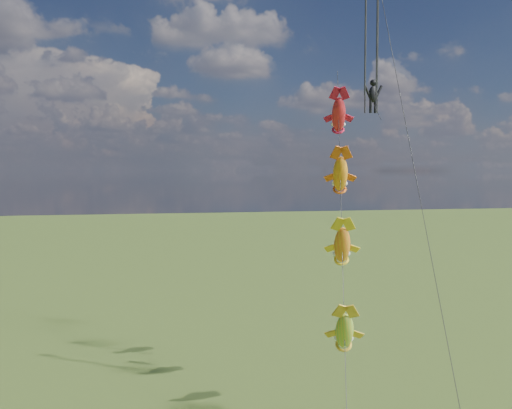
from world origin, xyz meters
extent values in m
cylinder|color=black|center=(19.14, 6.68, 9.54)|extent=(4.93, 15.07, 18.80)
ellipsoid|color=green|center=(18.07, 3.37, 5.41)|extent=(1.44, 2.32, 2.37)
ellipsoid|color=red|center=(18.98, 6.18, 8.91)|extent=(1.44, 2.32, 2.37)
ellipsoid|color=yellow|center=(19.90, 8.99, 12.42)|extent=(1.44, 2.32, 2.37)
ellipsoid|color=red|center=(20.81, 11.79, 15.92)|extent=(1.44, 2.32, 2.37)
cylinder|color=black|center=(20.71, 2.14, 12.68)|extent=(3.15, 16.81, 25.07)
cylinder|color=black|center=(20.69, 7.63, 20.30)|extent=(0.08, 0.08, 7.93)
cylinder|color=black|center=(21.29, 7.63, 20.30)|extent=(0.08, 0.08, 7.93)
cylinder|color=black|center=(21.92, 10.52, 19.59)|extent=(0.08, 0.08, 7.71)
cylinder|color=black|center=(22.62, 10.52, 19.59)|extent=(0.08, 0.08, 7.71)
camera|label=1|loc=(8.91, -20.47, 12.60)|focal=40.00mm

